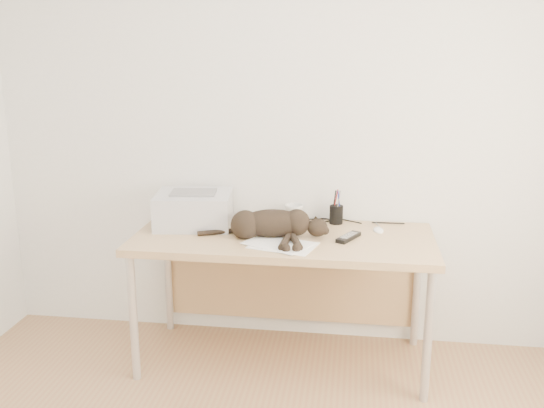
# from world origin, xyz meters

# --- Properties ---
(wall_back) EXTENTS (3.50, 0.00, 3.50)m
(wall_back) POSITION_xyz_m (0.00, 1.75, 1.30)
(wall_back) COLOR white
(wall_back) RESTS_ON floor
(desk) EXTENTS (1.60, 0.70, 0.74)m
(desk) POSITION_xyz_m (0.00, 1.48, 0.61)
(desk) COLOR tan
(desk) RESTS_ON floor
(printer) EXTENTS (0.46, 0.40, 0.20)m
(printer) POSITION_xyz_m (-0.52, 1.51, 0.83)
(printer) COLOR #BBBBC0
(printer) RESTS_ON desk
(papers) EXTENTS (0.41, 0.35, 0.01)m
(papers) POSITION_xyz_m (0.00, 1.23, 0.74)
(papers) COLOR white
(papers) RESTS_ON desk
(cat) EXTENTS (0.71, 0.33, 0.16)m
(cat) POSITION_xyz_m (-0.07, 1.35, 0.81)
(cat) COLOR black
(cat) RESTS_ON desk
(mug) EXTENTS (0.13, 0.13, 0.10)m
(mug) POSITION_xyz_m (0.03, 1.67, 0.79)
(mug) COLOR silver
(mug) RESTS_ON desk
(pen_cup) EXTENTS (0.08, 0.08, 0.20)m
(pen_cup) POSITION_xyz_m (0.27, 1.66, 0.79)
(pen_cup) COLOR black
(pen_cup) RESTS_ON desk
(remote_grey) EXTENTS (0.06, 0.19, 0.02)m
(remote_grey) POSITION_xyz_m (0.03, 1.51, 0.75)
(remote_grey) COLOR slate
(remote_grey) RESTS_ON desk
(remote_black) EXTENTS (0.13, 0.19, 0.02)m
(remote_black) POSITION_xyz_m (0.35, 1.38, 0.75)
(remote_black) COLOR black
(remote_black) RESTS_ON desk
(mouse) EXTENTS (0.07, 0.10, 0.03)m
(mouse) POSITION_xyz_m (0.51, 1.54, 0.76)
(mouse) COLOR white
(mouse) RESTS_ON desk
(cable_tangle) EXTENTS (1.36, 0.07, 0.01)m
(cable_tangle) POSITION_xyz_m (0.00, 1.70, 0.75)
(cable_tangle) COLOR black
(cable_tangle) RESTS_ON desk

